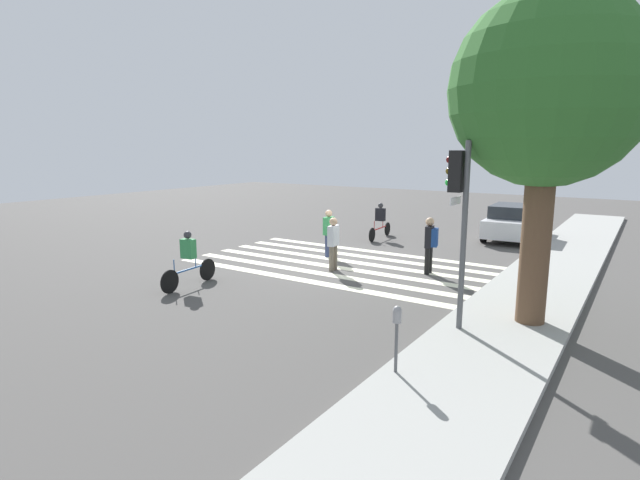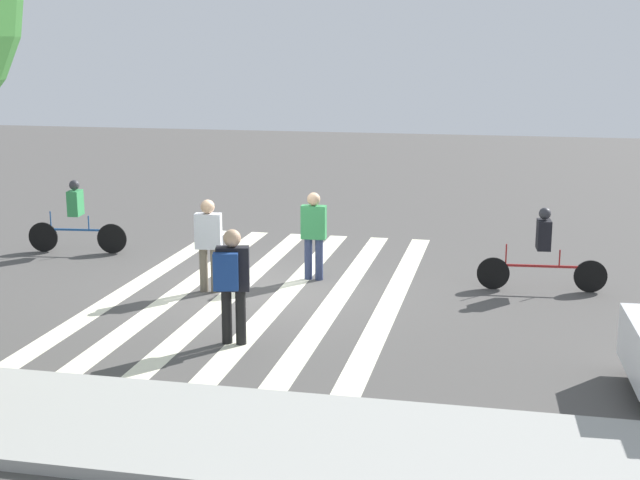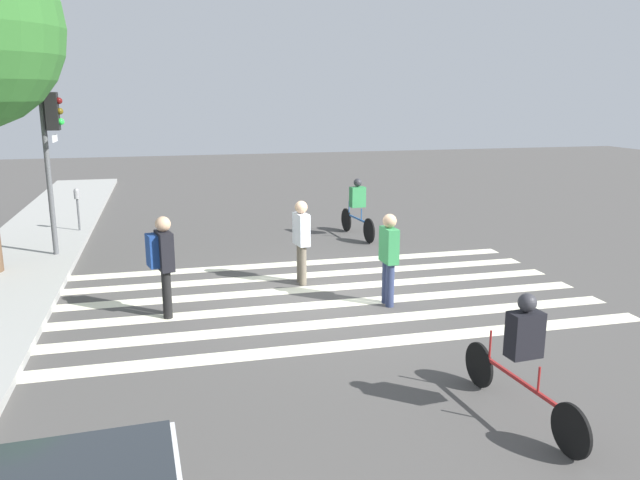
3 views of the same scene
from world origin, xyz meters
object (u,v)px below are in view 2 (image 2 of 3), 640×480
pedestrian_adult_yellow_jacket (314,231)px  cyclist_near_curb (76,214)px  pedestrian_adult_blue_shirt (231,278)px  pedestrian_adult_tall_backpack (208,240)px  cyclist_far_lane (543,246)px

pedestrian_adult_yellow_jacket → cyclist_near_curb: 5.68m
cyclist_near_curb → pedestrian_adult_blue_shirt: bearing=129.1°
cyclist_near_curb → pedestrian_adult_tall_backpack: bearing=142.0°
pedestrian_adult_yellow_jacket → pedestrian_adult_blue_shirt: 4.02m
pedestrian_adult_yellow_jacket → pedestrian_adult_blue_shirt: bearing=82.6°
pedestrian_adult_tall_backpack → pedestrian_adult_blue_shirt: size_ratio=0.97×
cyclist_far_lane → cyclist_near_curb: size_ratio=1.07×
pedestrian_adult_yellow_jacket → pedestrian_adult_tall_backpack: bearing=34.7°
pedestrian_adult_tall_backpack → pedestrian_adult_blue_shirt: (-1.32, 2.74, 0.07)m
pedestrian_adult_tall_backpack → cyclist_far_lane: size_ratio=0.73×
pedestrian_adult_yellow_jacket → cyclist_far_lane: 4.31m
pedestrian_adult_tall_backpack → cyclist_far_lane: pedestrian_adult_tall_backpack is taller
cyclist_far_lane → cyclist_near_curb: cyclist_near_curb is taller
cyclist_far_lane → cyclist_near_curb: bearing=-10.8°
pedestrian_adult_blue_shirt → pedestrian_adult_tall_backpack: bearing=101.9°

